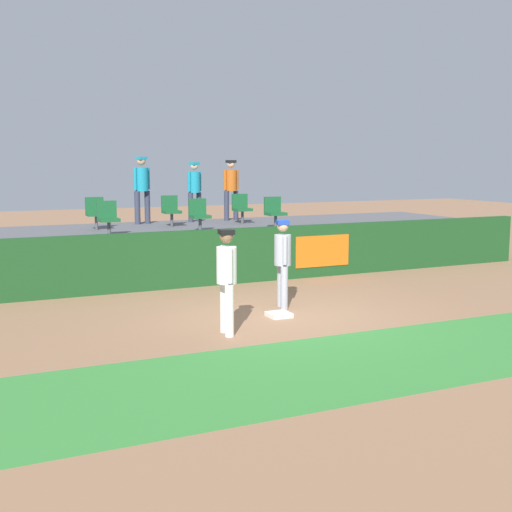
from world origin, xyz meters
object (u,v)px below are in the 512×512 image
at_px(spectator_hooded, 231,186).
at_px(spectator_capped, 195,187).
at_px(seat_back_center, 171,209).
at_px(seat_front_center, 199,214).
at_px(first_base, 279,315).
at_px(seat_back_left, 96,211).
at_px(player_runner_visitor, 283,257).
at_px(seat_front_left, 108,217).
at_px(player_fielder_home, 227,274).
at_px(seat_front_right, 274,211).
at_px(spectator_casual, 142,185).
at_px(seat_back_right, 241,207).

relative_size(spectator_hooded, spectator_capped, 1.03).
xyz_separation_m(seat_back_center, spectator_hooded, (2.24, 1.07, 0.57)).
bearing_deg(seat_front_center, first_base, -92.96).
bearing_deg(seat_back_left, spectator_capped, 19.15).
xyz_separation_m(player_runner_visitor, seat_front_left, (-2.42, 4.28, 0.56)).
xyz_separation_m(seat_back_center, seat_back_left, (-2.04, 0.00, 0.00)).
height_order(player_fielder_home, seat_front_right, seat_front_right).
distance_m(first_base, seat_front_left, 5.53).
height_order(seat_front_right, spectator_casual, spectator_casual).
xyz_separation_m(seat_front_right, spectator_hooded, (-0.03, 2.87, 0.57)).
xyz_separation_m(seat_front_center, spectator_hooded, (2.08, 2.87, 0.57)).
height_order(first_base, seat_front_right, seat_front_right).
bearing_deg(player_fielder_home, seat_back_center, 176.30).
bearing_deg(seat_front_left, player_fielder_home, -83.12).
bearing_deg(spectator_capped, player_fielder_home, 54.41).
bearing_deg(spectator_casual, seat_front_center, 84.52).
relative_size(spectator_hooded, spectator_casual, 0.95).
xyz_separation_m(seat_back_center, spectator_capped, (1.08, 1.08, 0.54)).
distance_m(player_fielder_home, seat_back_center, 7.62).
relative_size(player_fielder_home, spectator_hooded, 0.97).
xyz_separation_m(seat_back_right, seat_back_center, (-2.10, -0.00, -0.00)).
distance_m(player_runner_visitor, seat_front_center, 4.31).
bearing_deg(spectator_casual, spectator_capped, 163.15).
bearing_deg(spectator_capped, seat_front_center, 53.11).
relative_size(seat_back_left, spectator_casual, 0.44).
bearing_deg(seat_front_right, seat_front_center, -179.99).
distance_m(player_fielder_home, spectator_hooded, 9.36).
xyz_separation_m(first_base, seat_back_right, (2.20, 6.73, 1.51)).
height_order(seat_back_left, spectator_casual, spectator_casual).
distance_m(seat_back_center, spectator_casual, 1.31).
distance_m(seat_back_right, spectator_casual, 2.88).
distance_m(player_runner_visitor, spectator_casual, 7.25).
relative_size(seat_front_right, spectator_capped, 0.48).
bearing_deg(player_fielder_home, spectator_capped, 170.78).
bearing_deg(seat_front_left, seat_front_right, 0.00).
distance_m(player_runner_visitor, seat_front_left, 4.95).
distance_m(player_fielder_home, seat_back_left, 7.51).
height_order(seat_front_center, seat_back_left, same).
relative_size(seat_back_center, spectator_capped, 0.48).
xyz_separation_m(seat_back_left, spectator_hooded, (4.28, 1.07, 0.57)).
relative_size(seat_back_center, spectator_hooded, 0.47).
distance_m(seat_front_center, seat_back_left, 2.85).
xyz_separation_m(seat_back_left, spectator_casual, (1.53, 1.02, 0.63)).
distance_m(seat_back_right, seat_back_left, 4.14).
height_order(first_base, seat_back_center, seat_back_center).
relative_size(seat_front_center, spectator_capped, 0.48).
height_order(seat_front_right, seat_back_right, same).
bearing_deg(seat_front_right, seat_front_left, -180.00).
relative_size(seat_front_right, seat_back_left, 1.00).
height_order(player_fielder_home, spectator_capped, spectator_capped).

